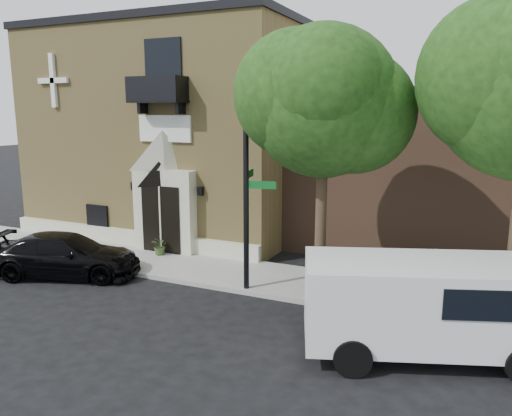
{
  "coord_description": "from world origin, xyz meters",
  "views": [
    {
      "loc": [
        10.12,
        -13.06,
        5.59
      ],
      "look_at": [
        3.24,
        2.0,
        2.33
      ],
      "focal_mm": 35.0,
      "sensor_mm": 36.0,
      "label": 1
    }
  ],
  "objects": [
    {
      "name": "street_sign",
      "position": [
        3.74,
        0.25,
        3.32
      ],
      "size": [
        1.11,
        0.99,
        6.31
      ],
      "rotation": [
        0.0,
        0.0,
        0.21
      ],
      "color": "black",
      "rests_on": "sidewalk"
    },
    {
      "name": "pedestrian_near",
      "position": [
        9.1,
        1.57,
        0.93
      ],
      "size": [
        0.67,
        0.57,
        1.57
      ],
      "primitive_type": "imported",
      "rotation": [
        0.0,
        0.0,
        3.53
      ],
      "color": "black",
      "rests_on": "sidewalk"
    },
    {
      "name": "dumpster",
      "position": [
        6.68,
        0.73,
        0.71
      ],
      "size": [
        1.76,
        1.09,
        1.1
      ],
      "rotation": [
        0.0,
        0.0,
        -0.08
      ],
      "color": "#0F3718",
      "rests_on": "sidewalk"
    },
    {
      "name": "cargo_van",
      "position": [
        9.42,
        -1.66,
        1.26
      ],
      "size": [
        5.93,
        3.95,
        2.26
      ],
      "rotation": [
        0.0,
        0.0,
        0.35
      ],
      "color": "white",
      "rests_on": "ground"
    },
    {
      "name": "planter",
      "position": [
        -0.83,
        2.12,
        0.5
      ],
      "size": [
        0.72,
        0.65,
        0.7
      ],
      "primitive_type": "imported",
      "rotation": [
        0.0,
        0.0,
        -0.18
      ],
      "color": "#3E5828",
      "rests_on": "sidewalk"
    },
    {
      "name": "church",
      "position": [
        -2.99,
        7.95,
        4.63
      ],
      "size": [
        12.2,
        11.01,
        9.3
      ],
      "color": "tan",
      "rests_on": "ground"
    },
    {
      "name": "street_tree_left",
      "position": [
        6.03,
        0.35,
        5.87
      ],
      "size": [
        4.97,
        4.38,
        7.77
      ],
      "color": "#38281C",
      "rests_on": "sidewalk"
    },
    {
      "name": "sidewalk",
      "position": [
        1.0,
        1.5,
        0.07
      ],
      "size": [
        42.0,
        3.0,
        0.15
      ],
      "primitive_type": "cube",
      "color": "gray",
      "rests_on": "ground"
    },
    {
      "name": "ground",
      "position": [
        0.0,
        0.0,
        0.0
      ],
      "size": [
        120.0,
        120.0,
        0.0
      ],
      "primitive_type": "plane",
      "color": "black",
      "rests_on": "ground"
    },
    {
      "name": "black_sedan",
      "position": [
        -2.59,
        -0.87,
        0.73
      ],
      "size": [
        5.43,
        3.63,
        1.46
      ],
      "primitive_type": "imported",
      "rotation": [
        0.0,
        0.0,
        1.92
      ],
      "color": "black",
      "rests_on": "ground"
    },
    {
      "name": "fire_hydrant",
      "position": [
        5.97,
        0.26,
        0.57
      ],
      "size": [
        0.48,
        0.39,
        0.85
      ],
      "color": "#9C3115",
      "rests_on": "sidewalk"
    }
  ]
}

